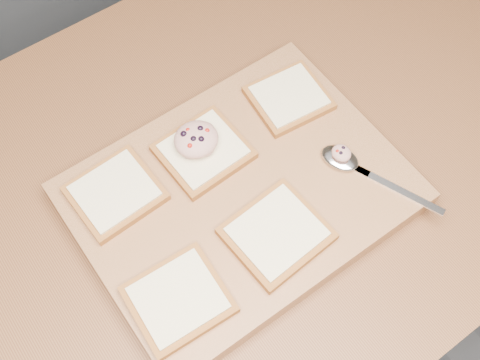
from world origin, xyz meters
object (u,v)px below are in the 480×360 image
Objects in this scene: cutting_board at (240,195)px; tuna_salad_dollop at (196,139)px; spoon at (349,163)px; bread_far_center at (203,151)px.

cutting_board is 0.10m from tuna_salad_dollop.
tuna_salad_dollop is at bearing 138.20° from spoon.
tuna_salad_dollop is 0.23m from spoon.
cutting_board is 2.42× the size of spoon.
tuna_salad_dollop is (-0.01, 0.09, 0.05)m from cutting_board.
cutting_board is 0.17m from spoon.
cutting_board is at bearing -81.40° from tuna_salad_dollop.
spoon is (0.16, -0.14, -0.00)m from bread_far_center.
bread_far_center is 0.03m from tuna_salad_dollop.
bread_far_center is at bearing 96.72° from cutting_board.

